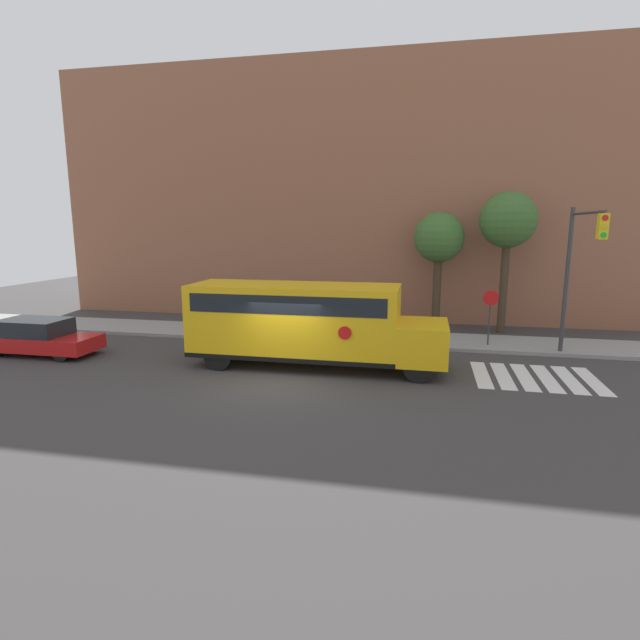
{
  "coord_description": "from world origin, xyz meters",
  "views": [
    {
      "loc": [
        4.55,
        -15.3,
        5.05
      ],
      "look_at": [
        0.83,
        2.23,
        1.64
      ],
      "focal_mm": 28.0,
      "sensor_mm": 36.0,
      "label": 1
    }
  ],
  "objects": [
    {
      "name": "ground_plane",
      "position": [
        0.0,
        0.0,
        0.0
      ],
      "size": [
        60.0,
        60.0,
        0.0
      ],
      "primitive_type": "plane",
      "color": "#3A3838"
    },
    {
      "name": "sidewalk_strip",
      "position": [
        0.0,
        6.5,
        0.07
      ],
      "size": [
        44.0,
        3.0,
        0.15
      ],
      "color": "gray",
      "rests_on": "ground"
    },
    {
      "name": "building_backdrop",
      "position": [
        0.0,
        13.0,
        6.8
      ],
      "size": [
        32.0,
        4.0,
        13.59
      ],
      "color": "#935B42",
      "rests_on": "ground"
    },
    {
      "name": "crosswalk_stripes",
      "position": [
        8.31,
        2.0,
        0.0
      ],
      "size": [
        4.0,
        3.2,
        0.01
      ],
      "color": "white",
      "rests_on": "ground"
    },
    {
      "name": "school_bus",
      "position": [
        0.38,
        1.73,
        1.71
      ],
      "size": [
        9.09,
        2.57,
        2.98
      ],
      "color": "yellow",
      "rests_on": "ground"
    },
    {
      "name": "parked_car",
      "position": [
        -10.32,
        1.19,
        0.7
      ],
      "size": [
        4.52,
        1.78,
        1.42
      ],
      "color": "red",
      "rests_on": "ground"
    },
    {
      "name": "stop_sign",
      "position": [
        7.19,
        5.89,
        1.59
      ],
      "size": [
        0.62,
        0.1,
        2.45
      ],
      "color": "#38383A",
      "rests_on": "ground"
    },
    {
      "name": "traffic_light",
      "position": [
        9.88,
        4.24,
        3.8
      ],
      "size": [
        0.28,
        3.73,
        5.71
      ],
      "color": "#38383A",
      "rests_on": "ground"
    },
    {
      "name": "tree_near_sidewalk",
      "position": [
        5.11,
        9.5,
        4.37
      ],
      "size": [
        2.38,
        2.38,
        5.67
      ],
      "color": "#423323",
      "rests_on": "ground"
    },
    {
      "name": "tree_far_sidewalk",
      "position": [
        8.15,
        9.28,
        5.19
      ],
      "size": [
        2.57,
        2.57,
        6.58
      ],
      "color": "#423323",
      "rests_on": "ground"
    }
  ]
}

